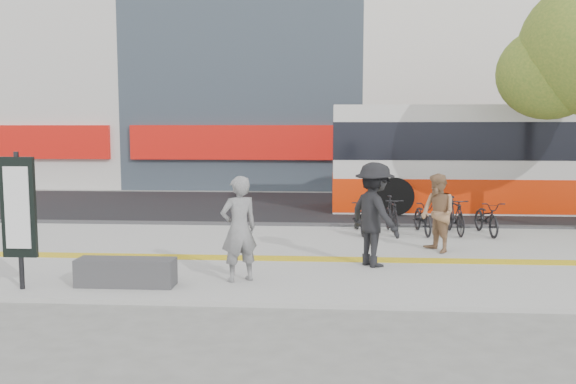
# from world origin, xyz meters

# --- Properties ---
(ground) EXTENTS (120.00, 120.00, 0.00)m
(ground) POSITION_xyz_m (0.00, 0.00, 0.00)
(ground) COLOR slate
(ground) RESTS_ON ground
(sidewalk) EXTENTS (40.00, 7.00, 0.08)m
(sidewalk) POSITION_xyz_m (0.00, 1.50, 0.04)
(sidewalk) COLOR gray
(sidewalk) RESTS_ON ground
(tactile_strip) EXTENTS (40.00, 0.45, 0.01)m
(tactile_strip) POSITION_xyz_m (0.00, 1.00, 0.09)
(tactile_strip) COLOR yellow
(tactile_strip) RESTS_ON sidewalk
(street) EXTENTS (40.00, 8.00, 0.06)m
(street) POSITION_xyz_m (0.00, 9.00, 0.03)
(street) COLOR black
(street) RESTS_ON ground
(curb) EXTENTS (40.00, 0.25, 0.14)m
(curb) POSITION_xyz_m (0.00, 5.00, 0.07)
(curb) COLOR #343437
(curb) RESTS_ON ground
(bench) EXTENTS (1.60, 0.45, 0.45)m
(bench) POSITION_xyz_m (-2.60, -1.20, 0.30)
(bench) COLOR #343437
(bench) RESTS_ON sidewalk
(signboard) EXTENTS (0.55, 0.10, 2.20)m
(signboard) POSITION_xyz_m (-4.20, -1.51, 1.37)
(signboard) COLOR black
(signboard) RESTS_ON sidewalk
(bus) EXTENTS (12.15, 2.88, 3.23)m
(bus) POSITION_xyz_m (6.87, 8.50, 1.58)
(bus) COLOR silver
(bus) RESTS_ON street
(bicycle_row) EXTENTS (3.70, 1.59, 0.90)m
(bicycle_row) POSITION_xyz_m (2.97, 4.00, 0.50)
(bicycle_row) COLOR black
(bicycle_row) RESTS_ON sidewalk
(seated_woman) EXTENTS (0.78, 0.70, 1.78)m
(seated_woman) POSITION_xyz_m (-0.80, -0.77, 0.97)
(seated_woman) COLOR black
(seated_woman) RESTS_ON sidewalk
(pedestrian_tan) EXTENTS (0.90, 0.98, 1.62)m
(pedestrian_tan) POSITION_xyz_m (2.93, 1.88, 0.89)
(pedestrian_tan) COLOR #987150
(pedestrian_tan) RESTS_ON sidewalk
(pedestrian_dark) EXTENTS (1.30, 1.44, 1.93)m
(pedestrian_dark) POSITION_xyz_m (1.54, 0.52, 1.05)
(pedestrian_dark) COLOR black
(pedestrian_dark) RESTS_ON sidewalk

